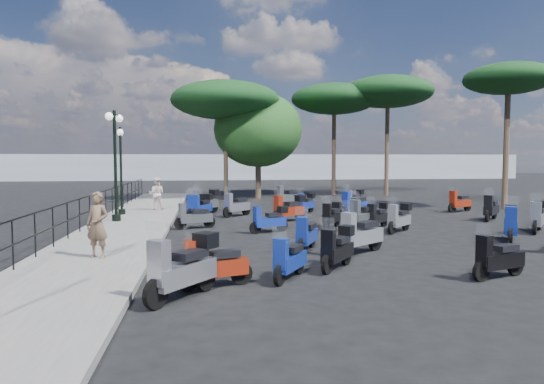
{
  "coord_description": "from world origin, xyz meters",
  "views": [
    {
      "loc": [
        -3.62,
        -15.67,
        2.56
      ],
      "look_at": [
        -1.07,
        3.57,
        1.2
      ],
      "focal_mm": 32.0,
      "sensor_mm": 36.0,
      "label": 1
    }
  ],
  "objects": [
    {
      "name": "scooter_10",
      "position": [
        -2.4,
        5.48,
        0.46
      ],
      "size": [
        1.29,
        1.22,
        1.34
      ],
      "rotation": [
        0.0,
        0.0,
        2.32
      ],
      "color": "black",
      "rests_on": "ground"
    },
    {
      "name": "scooter_17",
      "position": [
        0.88,
        6.32,
        0.45
      ],
      "size": [
        1.06,
        1.26,
        1.2
      ],
      "rotation": [
        0.0,
        0.0,
        2.46
      ],
      "color": "black",
      "rests_on": "ground"
    },
    {
      "name": "sidewalk",
      "position": [
        -6.5,
        3.0,
        0.07
      ],
      "size": [
        3.0,
        30.0,
        0.15
      ],
      "primitive_type": "cube",
      "color": "#615F5D",
      "rests_on": "ground"
    },
    {
      "name": "scooter_23",
      "position": [
        3.82,
        8.34,
        0.46
      ],
      "size": [
        1.28,
        1.09,
        1.22
      ],
      "rotation": [
        0.0,
        0.0,
        2.26
      ],
      "color": "black",
      "rests_on": "ground"
    },
    {
      "name": "scooter_4",
      "position": [
        -4.09,
        5.26,
        0.49
      ],
      "size": [
        0.96,
        1.5,
        1.31
      ],
      "rotation": [
        0.0,
        0.0,
        2.65
      ],
      "color": "black",
      "rests_on": "ground"
    },
    {
      "name": "lamp_post_1",
      "position": [
        -7.12,
        3.42,
        2.55
      ],
      "size": [
        0.49,
        1.22,
        4.21
      ],
      "rotation": [
        0.0,
        0.0,
        -0.21
      ],
      "color": "black",
      "rests_on": "sidewalk"
    },
    {
      "name": "pine_3",
      "position": [
        11.11,
        6.77,
        6.41
      ],
      "size": [
        4.33,
        4.33,
        7.23
      ],
      "color": "#38281E",
      "rests_on": "ground"
    },
    {
      "name": "scooter_5",
      "position": [
        -3.74,
        6.66,
        0.54
      ],
      "size": [
        1.25,
        1.54,
        1.45
      ],
      "rotation": [
        0.0,
        0.0,
        2.49
      ],
      "color": "black",
      "rests_on": "ground"
    },
    {
      "name": "pine_0",
      "position": [
        5.09,
        17.3,
        6.62
      ],
      "size": [
        6.0,
        6.0,
        7.69
      ],
      "color": "#38281E",
      "rests_on": "ground"
    },
    {
      "name": "pedestrian_far",
      "position": [
        -6.01,
        7.38,
        0.9
      ],
      "size": [
        0.78,
        0.63,
        1.51
      ],
      "primitive_type": "imported",
      "rotation": [
        0.0,
        0.0,
        3.06
      ],
      "color": "silver",
      "rests_on": "sidewalk"
    },
    {
      "name": "pine_1",
      "position": [
        8.5,
        16.15,
        7.02
      ],
      "size": [
        6.11,
        6.11,
        8.11
      ],
      "color": "#38281E",
      "rests_on": "ground"
    },
    {
      "name": "scooter_27",
      "position": [
        7.65,
        -0.42,
        0.53
      ],
      "size": [
        1.31,
        1.42,
        1.4
      ],
      "rotation": [
        0.0,
        0.0,
        2.41
      ],
      "color": "black",
      "rests_on": "ground"
    },
    {
      "name": "scooter_16",
      "position": [
        -0.39,
        3.5,
        0.52
      ],
      "size": [
        1.55,
        1.07,
        1.38
      ],
      "rotation": [
        0.0,
        0.0,
        2.12
      ],
      "color": "black",
      "rests_on": "ground"
    },
    {
      "name": "scooter_0",
      "position": [
        -4.08,
        -6.9,
        0.56
      ],
      "size": [
        1.31,
        1.58,
        1.49
      ],
      "rotation": [
        0.0,
        0.0,
        2.48
      ],
      "color": "black",
      "rests_on": "ground"
    },
    {
      "name": "pine_2",
      "position": [
        -2.54,
        13.98,
        6.03
      ],
      "size": [
        6.59,
        6.59,
        7.2
      ],
      "color": "#38281E",
      "rests_on": "ground"
    },
    {
      "name": "scooter_29",
      "position": [
        8.23,
        5.88,
        0.46
      ],
      "size": [
        1.53,
        0.88,
        1.31
      ],
      "rotation": [
        0.0,
        0.0,
        2.02
      ],
      "color": "black",
      "rests_on": "ground"
    },
    {
      "name": "lamp_post_2",
      "position": [
        -7.31,
        5.71,
        2.28
      ],
      "size": [
        0.41,
        1.09,
        3.73
      ],
      "rotation": [
        0.0,
        0.0,
        0.18
      ],
      "color": "black",
      "rests_on": "sidewalk"
    },
    {
      "name": "ground",
      "position": [
        0.0,
        0.0,
        0.0
      ],
      "size": [
        120.0,
        120.0,
        0.0
      ],
      "primitive_type": "plane",
      "color": "black",
      "rests_on": "ground"
    },
    {
      "name": "broadleaf_tree",
      "position": [
        -0.48,
        14.71,
        4.34
      ],
      "size": [
        5.53,
        5.53,
        6.7
      ],
      "color": "#38281E",
      "rests_on": "ground"
    },
    {
      "name": "scooter_21",
      "position": [
        2.52,
        1.24,
        0.45
      ],
      "size": [
        1.18,
        1.14,
        1.19
      ],
      "rotation": [
        0.0,
        0.0,
        2.34
      ],
      "color": "black",
      "rests_on": "ground"
    },
    {
      "name": "scooter_13",
      "position": [
        0.39,
        -3.32,
        0.51
      ],
      "size": [
        1.54,
        1.22,
        1.47
      ],
      "rotation": [
        0.0,
        0.0,
        2.22
      ],
      "color": "black",
      "rests_on": "ground"
    },
    {
      "name": "scooter_9",
      "position": [
        0.84,
        1.43,
        0.46
      ],
      "size": [
        1.01,
        1.33,
        1.22
      ],
      "rotation": [
        0.0,
        0.0,
        2.53
      ],
      "color": "black",
      "rests_on": "ground"
    },
    {
      "name": "scooter_14",
      "position": [
        2.91,
        0.19,
        0.48
      ],
      "size": [
        1.26,
        1.23,
        1.28
      ],
      "rotation": [
        0.0,
        0.0,
        2.34
      ],
      "color": "black",
      "rests_on": "ground"
    },
    {
      "name": "scooter_2",
      "position": [
        -1.55,
        0.7,
        0.44
      ],
      "size": [
        1.4,
        0.76,
        1.18
      ],
      "rotation": [
        0.0,
        0.0,
        1.96
      ],
      "color": "black",
      "rests_on": "ground"
    },
    {
      "name": "scooter_30",
      "position": [
        -3.9,
        5.23,
        0.49
      ],
      "size": [
        0.96,
        1.5,
        1.31
      ],
      "rotation": [
        0.0,
        0.0,
        2.65
      ],
      "color": "black",
      "rests_on": "ground"
    },
    {
      "name": "scooter_6",
      "position": [
        -1.95,
        -5.79,
        0.42
      ],
      "size": [
        0.91,
        1.34,
        1.21
      ],
      "rotation": [
        0.0,
        0.0,
        2.59
      ],
      "color": "black",
      "rests_on": "ground"
    },
    {
      "name": "scooter_7",
      "position": [
        -0.68,
        -4.95,
        0.47
      ],
      "size": [
        1.1,
        1.34,
        1.26
      ],
      "rotation": [
        0.0,
        0.0,
        2.48
      ],
      "color": "black",
      "rests_on": "ground"
    },
    {
      "name": "scooter_12",
      "position": [
        2.45,
        -6.26,
        0.43
      ],
      "size": [
        1.48,
        0.74,
        1.23
      ],
      "rotation": [
        0.0,
        0.0,
        1.93
      ],
      "color": "black",
      "rests_on": "ground"
    },
    {
      "name": "scooter_1",
      "position": [
        -3.53,
        -6.21,
        0.44
      ],
      "size": [
        1.53,
        0.73,
        1.26
      ],
      "rotation": [
        0.0,
        0.0,
        1.9
      ],
      "color": "black",
      "rests_on": "ground"
    },
    {
      "name": "scooter_3",
      "position": [
        -4.14,
        1.96,
        0.42
      ],
      "size": [
        1.47,
        0.71,
        1.22
      ],
      "rotation": [
        0.0,
        0.0,
        1.91
      ],
      "color": "black",
      "rests_on": "ground"
    },
    {
      "name": "scooter_28",
      "position": [
        7.9,
        2.76,
        0.48
      ],
      "size": [
        1.27,
        1.31,
        1.37
      ],
      "rotation": [
        0.0,
        0.0,
        2.38
      ],
      "color": "black",
      "rests_on": "ground"
    },
    {
      "name": "distant_hills",
      "position": [
        0.0,
        45.0,
        1.5
      ],
      "size": [
        70.0,
        8.0,
        3.0
      ],
      "primitive_type": "cube",
      "color": "gray",
      "rests_on": "ground"
    },
    {
      "name": "scooter_8",
      "position": [
        -0.95,
        -2.75,
        0.44
      ],
      "size": [
        0.87,
        1.48,
        1.28
      ],
      "rotation": [
        0.0,
        0.0,
        2.68
      ],
      "color": "black",
      "rests_on": "ground"
    },
    {
      "name": "woman",
      "position": [
        -6.28,
        -3.64,
        0.95
      ],
      "size": [
        0.69,
        0.59,
        1.61
      ],
      "primitive_type": "imported",
      "rotation": [
        0.0,
        0.0,
        -0.41
      ],
      "color": "brown",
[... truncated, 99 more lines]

